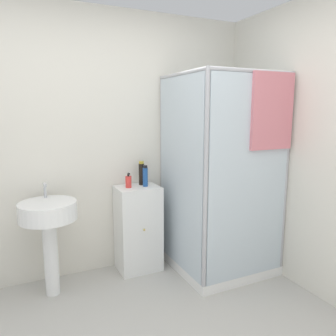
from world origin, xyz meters
The scene contains 7 objects.
wall_back centered at (0.00, 1.70, 1.25)m, with size 6.40×0.06×2.50m, color silver.
shower_enclosure centered at (1.18, 1.14, 0.53)m, with size 0.89×0.92×1.90m.
vanity_cabinet centered at (0.47, 1.50, 0.42)m, with size 0.41×0.34×0.84m.
sink centered at (-0.37, 1.38, 0.65)m, with size 0.47×0.47×0.95m.
soap_dispenser centered at (0.38, 1.51, 0.90)m, with size 0.06×0.06×0.14m.
shampoo_bottle_tall_black centered at (0.53, 1.57, 0.96)m, with size 0.06×0.06×0.23m.
shampoo_bottle_blue centered at (0.54, 1.48, 0.94)m, with size 0.05×0.05×0.21m.
Camera 1 is at (-0.58, -1.41, 1.57)m, focal length 35.00 mm.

